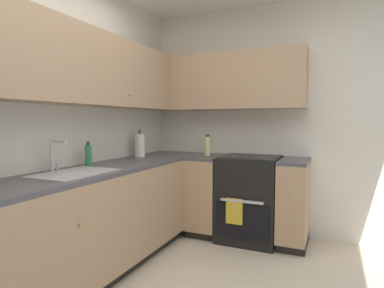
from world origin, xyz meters
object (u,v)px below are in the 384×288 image
Objects in this scene: paper_towel_roll at (140,145)px; oil_bottle at (208,146)px; oven_range at (250,198)px; soap_bottle at (88,155)px.

oil_bottle is (0.42, -0.63, -0.01)m from paper_towel_roll.
oven_range is 0.74m from oil_bottle.
oil_bottle is at bearing -28.57° from soap_bottle.
oven_range is at bearing -87.87° from oil_bottle.
oil_bottle is at bearing 92.13° from oven_range.
soap_bottle is at bearing 151.43° from oil_bottle.
oven_range is 4.96× the size of soap_bottle.
soap_bottle is at bearing 136.73° from oven_range.
oil_bottle reaches higher than soap_bottle.
paper_towel_roll reaches higher than soap_bottle.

